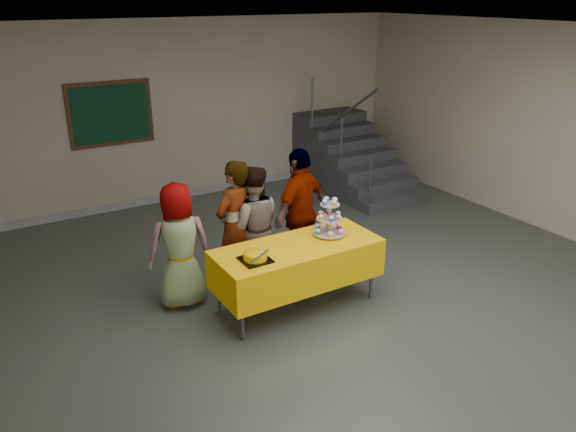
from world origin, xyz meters
The scene contains 10 objects.
room_shell centered at (0.00, 0.02, 2.13)m, with size 10.00×10.04×3.02m.
bake_table centered at (-0.42, 0.84, 0.56)m, with size 1.88×0.78×0.77m.
cupcake_stand centered at (0.05, 0.90, 0.95)m, with size 0.38×0.38×0.44m.
bear_cake centered at (-0.99, 0.74, 0.83)m, with size 0.32×0.36×0.12m.
schoolchild_a centered at (-1.51, 1.58, 0.73)m, with size 0.71×0.46×1.46m, color slate.
schoolchild_b centered at (-0.80, 1.62, 0.80)m, with size 0.58×0.38×1.60m, color slate.
schoolchild_c centered at (-0.57, 1.62, 0.75)m, with size 0.73×0.57×1.50m, color #5C5D65.
schoolchild_d centered at (0.09, 1.58, 0.82)m, with size 0.96×0.40×1.63m, color slate.
staircase centered at (2.70, 4.13, 0.49)m, with size 1.30×2.40×2.04m.
noticeboard centered at (-1.29, 4.96, 1.60)m, with size 1.30×0.05×1.00m.
Camera 1 is at (-3.40, -3.93, 3.37)m, focal length 35.00 mm.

